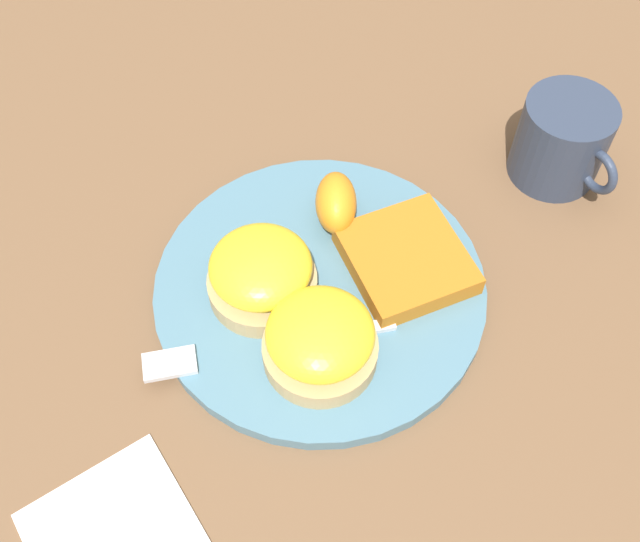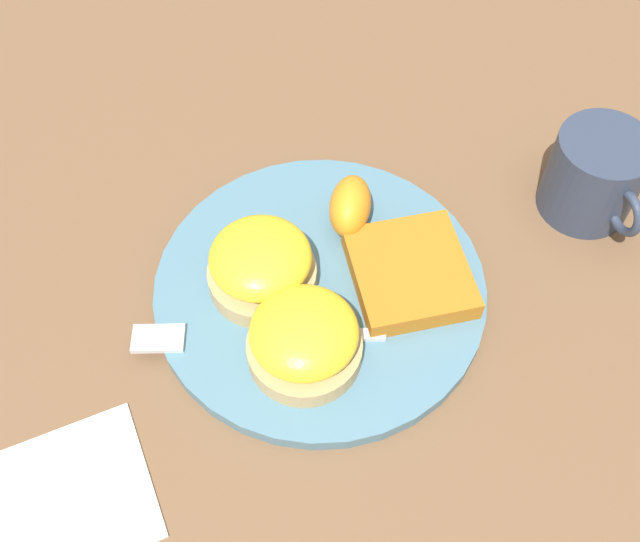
# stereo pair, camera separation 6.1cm
# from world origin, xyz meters

# --- Properties ---
(ground_plane) EXTENTS (1.10, 1.10, 0.00)m
(ground_plane) POSITION_xyz_m (0.00, 0.00, 0.00)
(ground_plane) COLOR brown
(plate) EXTENTS (0.28, 0.28, 0.01)m
(plate) POSITION_xyz_m (0.00, 0.00, 0.01)
(plate) COLOR slate
(plate) RESTS_ON ground_plane
(sandwich_benedict_left) EXTENTS (0.09, 0.09, 0.05)m
(sandwich_benedict_left) POSITION_xyz_m (-0.02, -0.04, 0.04)
(sandwich_benedict_left) COLOR tan
(sandwich_benedict_left) RESTS_ON plate
(sandwich_benedict_right) EXTENTS (0.09, 0.09, 0.05)m
(sandwich_benedict_right) POSITION_xyz_m (0.06, -0.03, 0.04)
(sandwich_benedict_right) COLOR tan
(sandwich_benedict_right) RESTS_ON plate
(hashbrown_patty) EXTENTS (0.11, 0.10, 0.02)m
(hashbrown_patty) POSITION_xyz_m (0.02, 0.07, 0.02)
(hashbrown_patty) COLOR #B2671A
(hashbrown_patty) RESTS_ON plate
(orange_wedge) EXTENTS (0.07, 0.06, 0.04)m
(orange_wedge) POSITION_xyz_m (-0.05, 0.05, 0.04)
(orange_wedge) COLOR orange
(orange_wedge) RESTS_ON plate
(fork) EXTENTS (0.08, 0.20, 0.00)m
(fork) POSITION_xyz_m (0.03, -0.08, 0.02)
(fork) COLOR silver
(fork) RESTS_ON plate
(cup) EXTENTS (0.11, 0.08, 0.08)m
(cup) POSITION_xyz_m (-0.01, 0.26, 0.04)
(cup) COLOR #2D384C
(cup) RESTS_ON ground_plane
(napkin) EXTENTS (0.12, 0.12, 0.00)m
(napkin) POSITION_xyz_m (0.10, -0.23, 0.00)
(napkin) COLOR white
(napkin) RESTS_ON ground_plane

